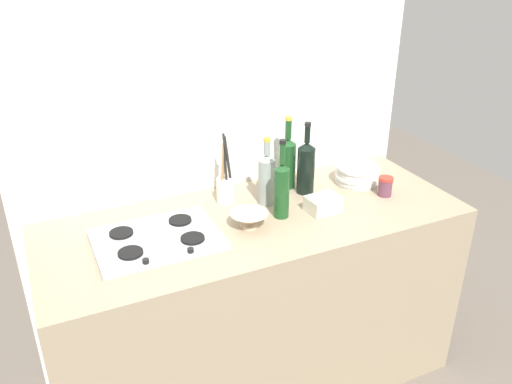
{
  "coord_description": "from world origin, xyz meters",
  "views": [
    {
      "loc": [
        -0.83,
        -1.77,
        1.98
      ],
      "look_at": [
        0.0,
        0.0,
        1.02
      ],
      "focal_mm": 37.06,
      "sensor_mm": 36.0,
      "label": 1
    }
  ],
  "objects_px": {
    "wine_bottle_rightmost": "(267,178)",
    "butter_dish": "(323,204)",
    "wine_bottle_leftmost": "(306,167)",
    "utensil_crock": "(226,187)",
    "condiment_jar_rear": "(267,181)",
    "stovetop_hob": "(157,239)",
    "mixing_bowl": "(249,219)",
    "plate_stack": "(357,174)",
    "wine_bottle_mid_left": "(282,189)",
    "condiment_jar_front": "(385,186)",
    "wine_bottle_mid_right": "(288,161)"
  },
  "relations": [
    {
      "from": "wine_bottle_mid_right",
      "to": "butter_dish",
      "type": "relative_size",
      "value": 2.43
    },
    {
      "from": "butter_dish",
      "to": "utensil_crock",
      "type": "xyz_separation_m",
      "value": [
        -0.35,
        0.26,
        0.04
      ]
    },
    {
      "from": "wine_bottle_rightmost",
      "to": "utensil_crock",
      "type": "distance_m",
      "value": 0.19
    },
    {
      "from": "wine_bottle_leftmost",
      "to": "utensil_crock",
      "type": "distance_m",
      "value": 0.38
    },
    {
      "from": "wine_bottle_mid_right",
      "to": "condiment_jar_rear",
      "type": "xyz_separation_m",
      "value": [
        -0.09,
        0.02,
        -0.09
      ]
    },
    {
      "from": "stovetop_hob",
      "to": "mixing_bowl",
      "type": "relative_size",
      "value": 3.03
    },
    {
      "from": "wine_bottle_leftmost",
      "to": "mixing_bowl",
      "type": "relative_size",
      "value": 2.13
    },
    {
      "from": "wine_bottle_rightmost",
      "to": "condiment_jar_rear",
      "type": "bearing_deg",
      "value": 62.81
    },
    {
      "from": "stovetop_hob",
      "to": "plate_stack",
      "type": "bearing_deg",
      "value": 6.91
    },
    {
      "from": "plate_stack",
      "to": "mixing_bowl",
      "type": "height_order",
      "value": "plate_stack"
    },
    {
      "from": "condiment_jar_front",
      "to": "wine_bottle_rightmost",
      "type": "bearing_deg",
      "value": 162.97
    },
    {
      "from": "wine_bottle_rightmost",
      "to": "utensil_crock",
      "type": "bearing_deg",
      "value": 151.3
    },
    {
      "from": "stovetop_hob",
      "to": "condiment_jar_rear",
      "type": "distance_m",
      "value": 0.65
    },
    {
      "from": "wine_bottle_leftmost",
      "to": "wine_bottle_mid_left",
      "type": "height_order",
      "value": "wine_bottle_mid_left"
    },
    {
      "from": "plate_stack",
      "to": "condiment_jar_rear",
      "type": "bearing_deg",
      "value": 163.23
    },
    {
      "from": "wine_bottle_leftmost",
      "to": "wine_bottle_rightmost",
      "type": "distance_m",
      "value": 0.21
    },
    {
      "from": "wine_bottle_mid_left",
      "to": "condiment_jar_front",
      "type": "distance_m",
      "value": 0.53
    },
    {
      "from": "plate_stack",
      "to": "wine_bottle_rightmost",
      "type": "relative_size",
      "value": 0.68
    },
    {
      "from": "butter_dish",
      "to": "condiment_jar_front",
      "type": "xyz_separation_m",
      "value": [
        0.33,
        0.01,
        0.01
      ]
    },
    {
      "from": "wine_bottle_mid_right",
      "to": "wine_bottle_mid_left",
      "type": "bearing_deg",
      "value": -122.94
    },
    {
      "from": "plate_stack",
      "to": "condiment_jar_front",
      "type": "bearing_deg",
      "value": -77.14
    },
    {
      "from": "butter_dish",
      "to": "condiment_jar_front",
      "type": "height_order",
      "value": "condiment_jar_front"
    },
    {
      "from": "plate_stack",
      "to": "wine_bottle_leftmost",
      "type": "xyz_separation_m",
      "value": [
        -0.28,
        0.02,
        0.08
      ]
    },
    {
      "from": "wine_bottle_leftmost",
      "to": "mixing_bowl",
      "type": "xyz_separation_m",
      "value": [
        -0.37,
        -0.18,
        -0.09
      ]
    },
    {
      "from": "wine_bottle_rightmost",
      "to": "wine_bottle_mid_left",
      "type": "bearing_deg",
      "value": -88.74
    },
    {
      "from": "wine_bottle_mid_left",
      "to": "condiment_jar_front",
      "type": "relative_size",
      "value": 3.88
    },
    {
      "from": "condiment_jar_rear",
      "to": "condiment_jar_front",
      "type": "bearing_deg",
      "value": -32.63
    },
    {
      "from": "plate_stack",
      "to": "wine_bottle_leftmost",
      "type": "height_order",
      "value": "wine_bottle_leftmost"
    },
    {
      "from": "plate_stack",
      "to": "butter_dish",
      "type": "height_order",
      "value": "plate_stack"
    },
    {
      "from": "wine_bottle_mid_left",
      "to": "mixing_bowl",
      "type": "distance_m",
      "value": 0.19
    },
    {
      "from": "stovetop_hob",
      "to": "butter_dish",
      "type": "height_order",
      "value": "butter_dish"
    },
    {
      "from": "utensil_crock",
      "to": "wine_bottle_rightmost",
      "type": "bearing_deg",
      "value": -28.7
    },
    {
      "from": "condiment_jar_rear",
      "to": "plate_stack",
      "type": "bearing_deg",
      "value": -16.77
    },
    {
      "from": "wine_bottle_mid_right",
      "to": "wine_bottle_rightmost",
      "type": "bearing_deg",
      "value": -145.85
    },
    {
      "from": "wine_bottle_mid_right",
      "to": "condiment_jar_front",
      "type": "relative_size",
      "value": 3.89
    },
    {
      "from": "stovetop_hob",
      "to": "wine_bottle_leftmost",
      "type": "relative_size",
      "value": 1.42
    },
    {
      "from": "wine_bottle_rightmost",
      "to": "mixing_bowl",
      "type": "height_order",
      "value": "wine_bottle_rightmost"
    },
    {
      "from": "wine_bottle_mid_right",
      "to": "butter_dish",
      "type": "bearing_deg",
      "value": -84.59
    },
    {
      "from": "wine_bottle_mid_left",
      "to": "butter_dish",
      "type": "xyz_separation_m",
      "value": [
        0.19,
        -0.04,
        -0.1
      ]
    },
    {
      "from": "butter_dish",
      "to": "utensil_crock",
      "type": "bearing_deg",
      "value": 143.39
    },
    {
      "from": "wine_bottle_mid_right",
      "to": "wine_bottle_rightmost",
      "type": "relative_size",
      "value": 1.12
    },
    {
      "from": "stovetop_hob",
      "to": "wine_bottle_mid_left",
      "type": "bearing_deg",
      "value": -1.93
    },
    {
      "from": "utensil_crock",
      "to": "condiment_jar_rear",
      "type": "relative_size",
      "value": 4.07
    },
    {
      "from": "stovetop_hob",
      "to": "mixing_bowl",
      "type": "bearing_deg",
      "value": -6.41
    },
    {
      "from": "wine_bottle_mid_right",
      "to": "condiment_jar_rear",
      "type": "bearing_deg",
      "value": 167.09
    },
    {
      "from": "stovetop_hob",
      "to": "condiment_jar_front",
      "type": "bearing_deg",
      "value": -2.32
    },
    {
      "from": "wine_bottle_rightmost",
      "to": "mixing_bowl",
      "type": "bearing_deg",
      "value": -134.42
    },
    {
      "from": "wine_bottle_rightmost",
      "to": "butter_dish",
      "type": "height_order",
      "value": "wine_bottle_rightmost"
    },
    {
      "from": "stovetop_hob",
      "to": "plate_stack",
      "type": "relative_size",
      "value": 2.3
    },
    {
      "from": "wine_bottle_mid_right",
      "to": "utensil_crock",
      "type": "xyz_separation_m",
      "value": [
        -0.32,
        -0.02,
        -0.06
      ]
    }
  ]
}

